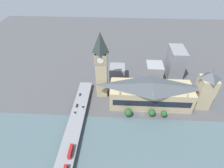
% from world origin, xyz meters
% --- Properties ---
extents(ground_plane, '(600.00, 600.00, 0.00)m').
position_xyz_m(ground_plane, '(0.00, 0.00, 0.00)').
color(ground_plane, '#4C4C4F').
extents(river_water, '(64.76, 360.00, 0.30)m').
position_xyz_m(river_water, '(-38.38, 0.00, 0.15)').
color(river_water, '#4C6066').
rests_on(river_water, ground_plane).
extents(parliament_hall, '(28.75, 86.03, 28.74)m').
position_xyz_m(parliament_hall, '(17.14, -8.00, 14.29)').
color(parliament_hall, tan).
rests_on(parliament_hall, ground_plane).
extents(clock_tower, '(13.31, 13.31, 76.23)m').
position_xyz_m(clock_tower, '(30.19, 45.06, 40.07)').
color(clock_tower, tan).
rests_on(clock_tower, ground_plane).
extents(victoria_tower, '(15.75, 15.75, 47.79)m').
position_xyz_m(victoria_tower, '(17.20, -62.89, 21.90)').
color(victoria_tower, tan).
rests_on(victoria_tower, ground_plane).
extents(road_bridge, '(161.53, 14.51, 5.98)m').
position_xyz_m(road_bridge, '(-38.38, 66.36, 4.90)').
color(road_bridge, slate).
rests_on(road_bridge, ground_plane).
extents(double_decker_bus_lead, '(11.60, 2.53, 5.00)m').
position_xyz_m(double_decker_bus_lead, '(-50.09, 62.99, 8.71)').
color(double_decker_bus_lead, red).
rests_on(double_decker_bus_lead, road_bridge).
extents(car_northbound_mid, '(4.57, 1.87, 1.53)m').
position_xyz_m(car_northbound_mid, '(0.63, 62.62, 6.73)').
color(car_northbound_mid, silver).
rests_on(car_northbound_mid, road_bridge).
extents(car_southbound_mid, '(4.02, 1.87, 1.33)m').
position_xyz_m(car_southbound_mid, '(19.54, 69.33, 6.64)').
color(car_southbound_mid, navy).
rests_on(car_southbound_mid, road_bridge).
extents(car_southbound_tail, '(4.73, 1.89, 1.24)m').
position_xyz_m(car_southbound_tail, '(2.48, 69.27, 6.61)').
color(car_southbound_tail, black).
rests_on(car_southbound_tail, road_bridge).
extents(car_southbound_extra, '(4.77, 1.81, 1.53)m').
position_xyz_m(car_southbound_extra, '(-7.56, 69.24, 6.73)').
color(car_southbound_extra, silver).
rests_on(car_southbound_extra, road_bridge).
extents(city_block_west, '(21.81, 20.46, 20.31)m').
position_xyz_m(city_block_west, '(65.40, -18.68, 10.16)').
color(city_block_west, '#939399').
rests_on(city_block_west, ground_plane).
extents(city_block_center, '(19.68, 19.35, 17.29)m').
position_xyz_m(city_block_center, '(62.42, 28.90, 8.64)').
color(city_block_center, gray).
rests_on(city_block_center, ground_plane).
extents(city_block_east, '(31.54, 18.25, 37.65)m').
position_xyz_m(city_block_east, '(74.65, -45.92, 18.83)').
color(city_block_east, gray).
rests_on(city_block_east, ground_plane).
extents(tree_embankment_near, '(7.26, 7.26, 8.72)m').
position_xyz_m(tree_embankment_near, '(-1.55, -8.53, 5.08)').
color(tree_embankment_near, brown).
rests_on(tree_embankment_near, ground_plane).
extents(tree_embankment_mid, '(7.98, 7.98, 9.88)m').
position_xyz_m(tree_embankment_mid, '(-3.33, 15.59, 5.88)').
color(tree_embankment_mid, brown).
rests_on(tree_embankment_mid, ground_plane).
extents(tree_embankment_far, '(6.30, 6.30, 8.99)m').
position_xyz_m(tree_embankment_far, '(-2.98, -20.38, 5.81)').
color(tree_embankment_far, brown).
rests_on(tree_embankment_far, ground_plane).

